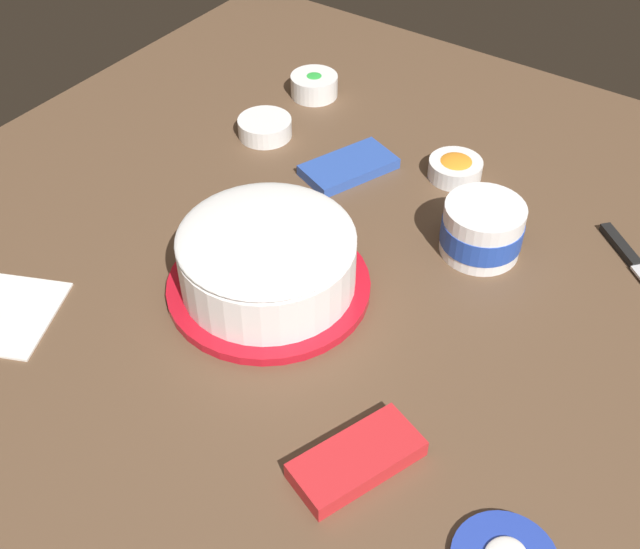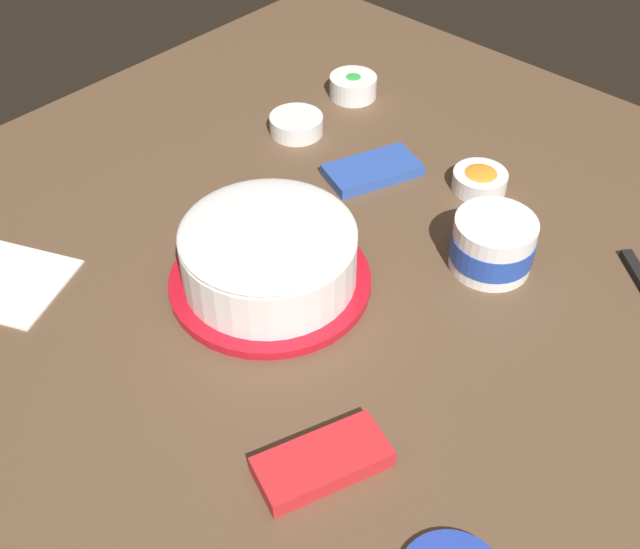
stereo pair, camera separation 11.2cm
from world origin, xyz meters
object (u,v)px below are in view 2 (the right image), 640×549
frosted_cake (269,257)px  sprinkle_bowl_orange (480,180)px  candy_box_lower (322,462)px  paper_napkin (12,282)px  sprinkle_bowl_green (353,85)px  candy_box_upper (372,170)px  sprinkle_bowl_pink (296,124)px  frosting_tub (493,243)px

frosted_cake → sprinkle_bowl_orange: 0.41m
candy_box_lower → paper_napkin: (0.08, -0.54, -0.01)m
sprinkle_bowl_orange → sprinkle_bowl_green: bearing=-103.4°
frosted_cake → sprinkle_bowl_green: frosted_cake is taller
sprinkle_bowl_green → candy_box_upper: bearing=48.2°
candy_box_lower → sprinkle_bowl_orange: bearing=-142.3°
sprinkle_bowl_orange → frosted_cake: bearing=-13.0°
sprinkle_bowl_pink → candy_box_upper: bearing=87.9°
frosting_tub → sprinkle_bowl_pink: (-0.06, -0.46, -0.03)m
candy_box_lower → paper_napkin: 0.55m
candy_box_upper → candy_box_lower: bearing=55.5°
paper_napkin → sprinkle_bowl_green: bearing=178.5°
candy_box_upper → sprinkle_bowl_pink: bearing=-70.7°
sprinkle_bowl_orange → candy_box_lower: bearing=16.8°
frosting_tub → sprinkle_bowl_green: bearing=-116.2°
candy_box_lower → candy_box_upper: size_ratio=0.99×
frosted_cake → candy_box_lower: (0.18, 0.27, -0.04)m
sprinkle_bowl_pink → candy_box_lower: (0.49, 0.52, -0.01)m
candy_box_lower → sprinkle_bowl_pink: bearing=-112.8°
sprinkle_bowl_orange → candy_box_upper: (0.09, -0.16, -0.01)m
sprinkle_bowl_green → sprinkle_bowl_pink: sprinkle_bowl_green is taller
frosted_cake → sprinkle_bowl_orange: (-0.40, 0.09, -0.03)m
frosted_cake → candy_box_lower: frosted_cake is taller
frosted_cake → sprinkle_bowl_pink: (-0.32, -0.25, -0.04)m
frosted_cake → sprinkle_bowl_orange: bearing=167.0°
frosted_cake → sprinkle_bowl_pink: 0.40m
frosting_tub → paper_napkin: bearing=-44.0°
frosted_cake → frosting_tub: bearing=139.9°
frosted_cake → paper_napkin: size_ratio=1.96×
frosting_tub → sprinkle_bowl_green: size_ratio=1.35×
candy_box_lower → candy_box_upper: bearing=-124.9°
sprinkle_bowl_green → candy_box_upper: (0.17, 0.19, -0.01)m
sprinkle_bowl_orange → paper_napkin: sprinkle_bowl_orange is taller
sprinkle_bowl_pink → sprinkle_bowl_green: bearing=-177.3°
sprinkle_bowl_orange → frosting_tub: bearing=38.9°
frosting_tub → sprinkle_bowl_pink: bearing=-98.0°
paper_napkin → frosting_tub: bearing=136.0°
paper_napkin → frosted_cake: bearing=132.6°
frosting_tub → paper_napkin: 0.70m
sprinkle_bowl_pink → candy_box_lower: sprinkle_bowl_pink is taller
sprinkle_bowl_green → sprinkle_bowl_orange: bearing=76.6°
sprinkle_bowl_pink → candy_box_upper: sprinkle_bowl_pink is taller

